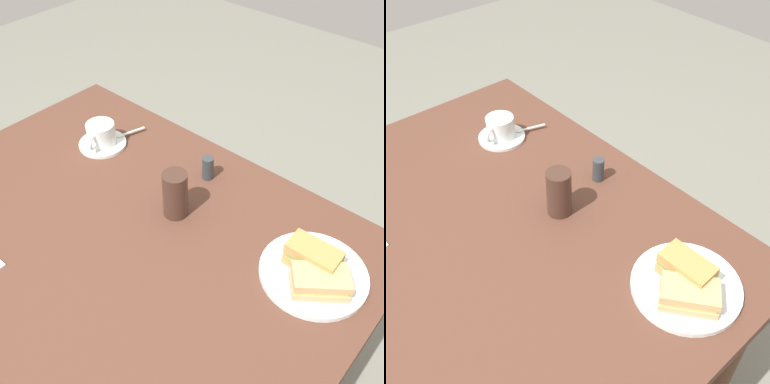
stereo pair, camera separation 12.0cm
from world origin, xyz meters
TOP-DOWN VIEW (x-y plane):
  - ground_plane at (0.00, 0.00)m, footprint 6.00×6.00m
  - dining_table at (0.00, 0.00)m, footprint 1.20×0.90m
  - sandwich_plate at (-0.44, -0.20)m, footprint 0.24×0.24m
  - sandwich_front at (-0.43, -0.21)m, footprint 0.12×0.07m
  - sandwich_back at (-0.47, -0.17)m, footprint 0.14×0.13m
  - coffee_saucer at (0.30, -0.22)m, footprint 0.14×0.14m
  - coffee_cup at (0.30, -0.22)m, footprint 0.09×0.11m
  - spoon at (0.27, -0.29)m, footprint 0.04×0.10m
  - salt_shaker at (-0.04, -0.31)m, footprint 0.03×0.03m
  - drinking_glass at (-0.07, -0.15)m, footprint 0.06×0.06m

SIDE VIEW (x-z plane):
  - ground_plane at x=0.00m, z-range 0.00..0.00m
  - dining_table at x=0.00m, z-range 0.25..0.96m
  - coffee_saucer at x=0.30m, z-range 0.70..0.71m
  - sandwich_plate at x=-0.44m, z-range 0.70..0.72m
  - spoon at x=0.27m, z-range 0.71..0.72m
  - salt_shaker at x=-0.04m, z-range 0.70..0.77m
  - sandwich_back at x=-0.47m, z-range 0.72..0.77m
  - sandwich_front at x=-0.43m, z-range 0.72..0.78m
  - coffee_cup at x=0.30m, z-range 0.71..0.78m
  - drinking_glass at x=-0.07m, z-range 0.70..0.83m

